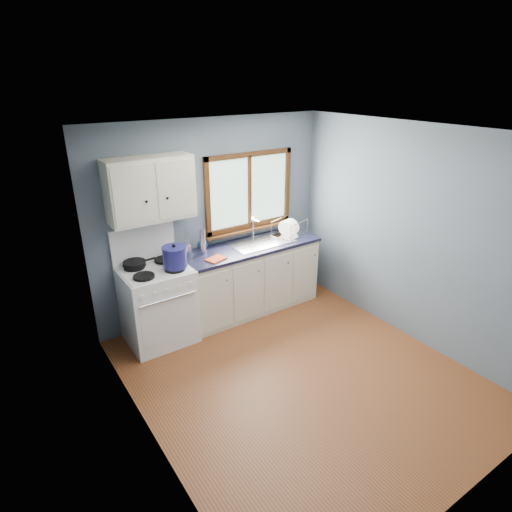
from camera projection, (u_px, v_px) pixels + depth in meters
floor at (299, 376)px, 4.56m from camera, size 3.20×3.60×0.02m
ceiling at (311, 132)px, 3.57m from camera, size 3.20×3.60×0.02m
wall_back at (213, 219)px, 5.44m from camera, size 3.20×0.02×2.50m
wall_front at (490, 368)px, 2.69m from camera, size 3.20×0.02×2.50m
wall_left at (141, 318)px, 3.24m from camera, size 0.02×3.60×2.50m
wall_right at (413, 236)px, 4.89m from camera, size 0.02×3.60×2.50m
gas_range at (158, 303)px, 5.00m from camera, size 0.76×0.69×1.36m
base_cabinets at (250, 281)px, 5.71m from camera, size 1.85×0.60×0.88m
countertop at (250, 247)px, 5.52m from camera, size 1.89×0.64×0.04m
sink at (261, 247)px, 5.63m from camera, size 0.84×0.46×0.44m
window at (249, 197)px, 5.60m from camera, size 1.36×0.10×1.03m
upper_cabinets at (150, 189)px, 4.65m from camera, size 0.95×0.35×0.70m
skillet at (135, 263)px, 4.82m from camera, size 0.39×0.28×0.05m
stockpot at (175, 257)px, 4.76m from camera, size 0.36×0.36×0.27m
utensil_crock at (188, 249)px, 5.19m from camera, size 0.14×0.14×0.38m
thermos at (203, 242)px, 5.19m from camera, size 0.09×0.09×0.32m
soap_bottle at (203, 239)px, 5.33m from camera, size 0.13×0.13×0.27m
dish_towel at (216, 259)px, 5.08m from camera, size 0.26×0.22×0.02m
dish_rack at (289, 231)px, 5.84m from camera, size 0.52×0.45×0.23m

